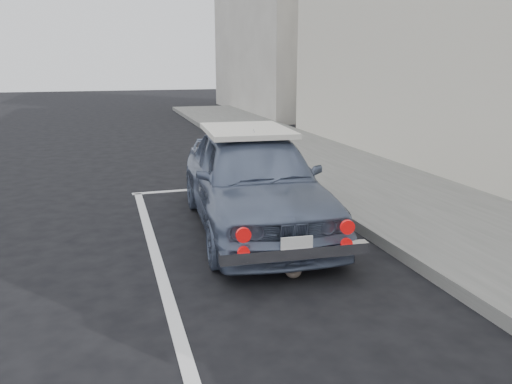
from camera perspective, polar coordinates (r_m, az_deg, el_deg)
building_far at (r=23.55m, az=2.43°, el=18.94°), size 3.50×10.00×8.00m
pline_front at (r=9.16m, az=-4.59°, el=0.47°), size 3.00×0.12×0.01m
pline_side at (r=5.66m, az=-10.88°, el=-8.91°), size 0.12×7.00×0.01m
retro_coupe at (r=6.81m, az=-0.36°, el=1.55°), size 1.91×4.16×1.38m
cat at (r=5.41m, az=4.28°, el=-8.66°), size 0.27×0.41×0.23m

